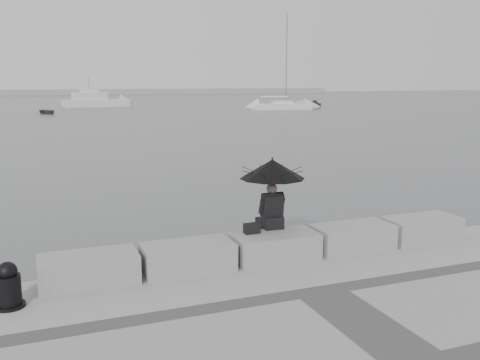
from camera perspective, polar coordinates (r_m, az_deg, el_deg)
name	(u,v)px	position (r m, az deg, el deg)	size (l,w,h in m)	color
ground	(265,276)	(10.78, 2.68, -10.24)	(360.00, 360.00, 0.00)	#444749
stone_block_far_left	(89,269)	(9.30, -15.84, -9.15)	(1.60, 0.80, 0.50)	slate
stone_block_left	(188,257)	(9.59, -5.59, -8.20)	(1.60, 0.80, 0.50)	slate
stone_block_centre	(275,247)	(10.15, 3.76, -7.10)	(1.60, 0.80, 0.50)	slate
stone_block_right	(352,237)	(10.95, 11.88, -5.99)	(1.60, 0.80, 0.50)	slate
stone_block_far_right	(421,229)	(11.95, 18.76, -4.95)	(1.60, 0.80, 0.50)	slate
seated_person	(272,176)	(10.23, 3.47, 0.39)	(1.26, 1.26, 1.39)	black
bag	(252,228)	(10.07, 1.27, -5.18)	(0.29, 0.17, 0.19)	black
mooring_bollard	(9,288)	(8.75, -23.46, -10.55)	(0.45, 0.45, 0.71)	black
distant_landmass	(14,92)	(163.79, -23.00, 8.62)	(180.00, 8.00, 2.80)	gray
sailboat_right	(282,106)	(74.60, 4.54, 7.90)	(8.08, 3.82, 12.90)	silver
motor_cruiser	(96,101)	(85.12, -15.09, 8.14)	(10.19, 4.32, 4.50)	silver
small_motorboat	(305,105)	(81.00, 6.97, 7.91)	(5.19, 2.84, 1.10)	black
dinghy	(47,111)	(68.86, -19.86, 6.91)	(3.39, 1.43, 0.57)	slate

